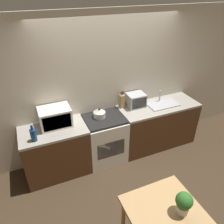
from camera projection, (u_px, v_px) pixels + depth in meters
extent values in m
plane|color=#3D2D1E|center=(130.00, 175.00, 3.85)|extent=(16.00, 16.00, 0.00)
cube|color=beige|center=(109.00, 87.00, 3.92)|extent=(10.00, 0.06, 2.60)
cube|color=#4C2D19|center=(57.00, 152.00, 3.72)|extent=(1.06, 0.62, 0.86)
cube|color=#9E998E|center=(53.00, 131.00, 3.49)|extent=(1.06, 0.62, 0.04)
cube|color=#4C2D19|center=(157.00, 126.00, 4.40)|extent=(1.55, 0.62, 0.86)
cube|color=#9E998E|center=(159.00, 106.00, 4.16)|extent=(1.55, 0.62, 0.04)
cube|color=silver|center=(105.00, 139.00, 4.02)|extent=(0.70, 0.62, 0.86)
cube|color=black|center=(104.00, 119.00, 3.78)|extent=(0.67, 0.57, 0.04)
cube|color=black|center=(111.00, 149.00, 3.78)|extent=(0.51, 0.02, 0.32)
cylinder|color=beige|center=(100.00, 114.00, 3.77)|extent=(0.21, 0.21, 0.10)
cone|color=beige|center=(99.00, 111.00, 3.74)|extent=(0.20, 0.20, 0.05)
sphere|color=black|center=(99.00, 109.00, 3.72)|extent=(0.04, 0.04, 0.04)
cube|color=silver|center=(55.00, 117.00, 3.51)|extent=(0.50, 0.36, 0.31)
cube|color=black|center=(57.00, 122.00, 3.37)|extent=(0.44, 0.01, 0.25)
cylinder|color=navy|center=(33.00, 135.00, 3.19)|extent=(0.09, 0.09, 0.19)
cylinder|color=navy|center=(32.00, 128.00, 3.12)|extent=(0.03, 0.03, 0.08)
cube|color=tan|center=(122.00, 101.00, 4.03)|extent=(0.08, 0.09, 0.25)
cylinder|color=black|center=(121.00, 94.00, 3.94)|extent=(0.01, 0.01, 0.07)
cylinder|color=black|center=(122.00, 93.00, 3.95)|extent=(0.01, 0.01, 0.07)
cylinder|color=black|center=(123.00, 93.00, 3.95)|extent=(0.01, 0.01, 0.07)
cube|color=#ADAFB5|center=(136.00, 100.00, 4.06)|extent=(0.33, 0.27, 0.25)
cube|color=black|center=(139.00, 103.00, 3.96)|extent=(0.29, 0.01, 0.20)
cube|color=#ADAFB5|center=(163.00, 104.00, 4.17)|extent=(0.59, 0.35, 0.02)
cylinder|color=#ADAFB5|center=(160.00, 96.00, 4.21)|extent=(0.03, 0.03, 0.22)
cube|color=tan|center=(165.00, 211.00, 2.43)|extent=(0.82, 0.75, 0.04)
cylinder|color=tan|center=(123.00, 219.00, 2.76)|extent=(0.05, 0.05, 0.72)
cylinder|color=tan|center=(169.00, 200.00, 2.99)|extent=(0.05, 0.05, 0.72)
cylinder|color=beige|center=(182.00, 208.00, 2.38)|extent=(0.14, 0.14, 0.11)
sphere|color=#2D6B28|center=(184.00, 201.00, 2.31)|extent=(0.19, 0.19, 0.19)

